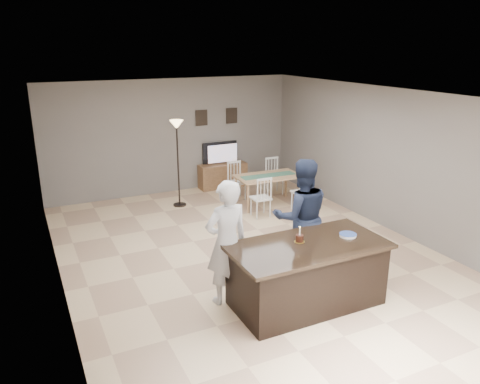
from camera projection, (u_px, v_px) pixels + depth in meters
name	position (u px, v px, depth m)	size (l,w,h in m)	color
floor	(247.00, 253.00, 8.08)	(8.00, 8.00, 0.00)	tan
room_shell	(248.00, 159.00, 7.57)	(8.00, 8.00, 8.00)	slate
kitchen_island	(307.00, 274.00, 6.40)	(2.15, 1.10, 0.90)	black
tv_console	(223.00, 175.00, 11.72)	(1.20, 0.40, 0.60)	brown
television	(221.00, 153.00, 11.61)	(0.91, 0.12, 0.53)	black
tv_screen_glow	(223.00, 153.00, 11.54)	(0.78, 0.78, 0.00)	orange
picture_frames	(217.00, 117.00, 11.44)	(1.10, 0.02, 0.38)	black
doorway	(78.00, 285.00, 4.49)	(0.00, 2.10, 2.65)	black
woman	(227.00, 243.00, 6.35)	(0.65, 0.42, 1.77)	#BCBDC1
man	(301.00, 217.00, 7.18)	(0.89, 0.70, 1.84)	#171F34
birthday_cake	(299.00, 238.00, 6.32)	(0.14, 0.14, 0.22)	gold
plate_stack	(348.00, 235.00, 6.51)	(0.24, 0.24, 0.04)	white
dining_table	(268.00, 181.00, 10.39)	(1.46, 1.66, 0.87)	tan
floor_lamp	(177.00, 140.00, 10.02)	(0.29, 0.29, 1.91)	black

